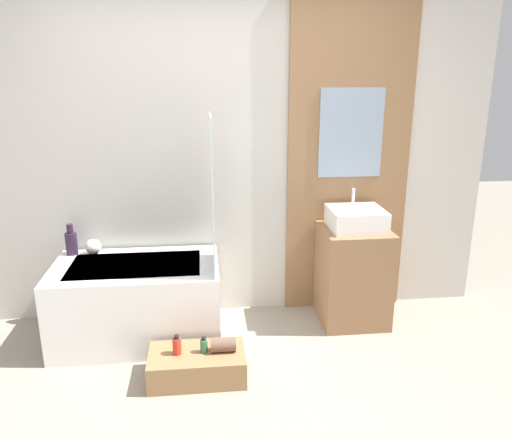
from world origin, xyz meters
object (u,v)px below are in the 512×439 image
bathtub (138,301)px  vase_round_light (93,247)px  wooden_step_bench (197,365)px  vase_tall_dark (71,242)px  bottle_soap_secondary (204,345)px  sink (356,219)px  bottle_soap_primary (177,346)px

bathtub → vase_round_light: (-0.34, 0.25, 0.34)m
wooden_step_bench → vase_round_light: vase_round_light is taller
vase_round_light → bathtub: bearing=-36.7°
wooden_step_bench → vase_tall_dark: bearing=137.6°
bathtub → bottle_soap_secondary: (0.47, -0.58, -0.06)m
wooden_step_bench → vase_tall_dark: vase_tall_dark is taller
sink → vase_round_light: 2.00m
sink → vase_tall_dark: (-2.14, 0.18, -0.17)m
vase_tall_dark → vase_round_light: 0.16m
bottle_soap_primary → wooden_step_bench: bearing=0.0°
vase_tall_dark → vase_round_light: size_ratio=2.02×
bathtub → bottle_soap_primary: bathtub is taller
sink → wooden_step_bench: bearing=-151.2°
sink → bottle_soap_secondary: bearing=-150.2°
bottle_soap_primary → bottle_soap_secondary: bearing=0.0°
wooden_step_bench → vase_tall_dark: 1.38m
bottle_soap_primary → sink: bearing=26.6°
bathtub → wooden_step_bench: (0.43, -0.58, -0.20)m
bathtub → wooden_step_bench: bearing=-53.4°
bathtub → sink: bearing=3.2°
bottle_soap_primary → vase_round_light: bearing=127.8°
bottle_soap_secondary → sink: bearing=29.8°
vase_tall_dark → bottle_soap_secondary: vase_tall_dark is taller
vase_tall_dark → bottle_soap_secondary: (0.97, -0.84, -0.44)m
wooden_step_bench → bottle_soap_primary: bearing=180.0°
sink → vase_tall_dark: sink is taller
sink → bathtub: bearing=-176.8°
sink → bottle_soap_secondary: (-1.17, -0.67, -0.61)m
bottle_soap_secondary → bottle_soap_primary: bearing=180.0°
wooden_step_bench → vase_round_light: size_ratio=5.27×
wooden_step_bench → bottle_soap_primary: 0.19m
bottle_soap_primary → bathtub: bearing=117.9°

